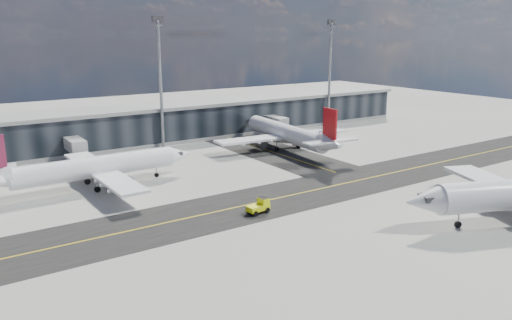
% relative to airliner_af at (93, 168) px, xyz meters
% --- Properties ---
extents(ground, '(300.00, 300.00, 0.00)m').
position_rel_airliner_af_xyz_m(ground, '(22.29, -25.60, -3.51)').
color(ground, gray).
rests_on(ground, ground).
extents(taxiway_lanes, '(180.00, 63.00, 0.03)m').
position_rel_airliner_af_xyz_m(taxiway_lanes, '(26.21, -14.86, -3.50)').
color(taxiway_lanes, black).
rests_on(taxiway_lanes, ground).
extents(terminal_concourse, '(152.00, 19.80, 8.80)m').
position_rel_airliner_af_xyz_m(terminal_concourse, '(22.34, 29.33, 0.58)').
color(terminal_concourse, black).
rests_on(terminal_concourse, ground).
extents(floodlight_masts, '(102.50, 0.70, 28.90)m').
position_rel_airliner_af_xyz_m(floodlight_masts, '(22.29, 22.40, 12.10)').
color(floodlight_masts, gray).
rests_on(floodlight_masts, ground).
extents(airliner_af, '(35.79, 30.45, 10.63)m').
position_rel_airliner_af_xyz_m(airliner_af, '(0.00, 0.00, 0.00)').
color(airliner_af, white).
rests_on(airliner_af, ground).
extents(airliner_redtail, '(32.55, 38.12, 11.29)m').
position_rel_airliner_af_xyz_m(airliner_redtail, '(44.25, 4.73, 0.22)').
color(airliner_redtail, white).
rests_on(airliner_redtail, ground).
extents(baggage_tug, '(3.59, 2.14, 2.14)m').
position_rel_airliner_af_xyz_m(baggage_tug, '(16.33, -25.43, -2.44)').
color(baggage_tug, '#E9F40C').
rests_on(baggage_tug, ground).
extents(service_van, '(3.52, 5.30, 1.35)m').
position_rel_airliner_af_xyz_m(service_van, '(48.67, 12.43, -2.83)').
color(service_van, white).
rests_on(service_van, ground).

